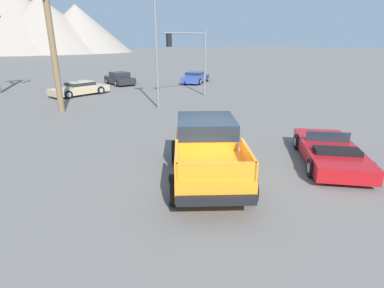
# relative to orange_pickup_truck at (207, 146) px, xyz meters

# --- Properties ---
(ground_plane) EXTENTS (320.00, 320.00, 0.00)m
(ground_plane) POSITION_rel_orange_pickup_truck_xyz_m (-0.09, -0.24, -1.05)
(ground_plane) COLOR slate
(orange_pickup_truck) EXTENTS (4.06, 5.26, 1.82)m
(orange_pickup_truck) POSITION_rel_orange_pickup_truck_xyz_m (0.00, 0.00, 0.00)
(orange_pickup_truck) COLOR orange
(orange_pickup_truck) RESTS_ON ground_plane
(red_convertible_car) EXTENTS (4.21, 4.56, 1.04)m
(red_convertible_car) POSITION_rel_orange_pickup_truck_xyz_m (4.45, -1.37, -0.63)
(red_convertible_car) COLOR #B21419
(red_convertible_car) RESTS_ON ground_plane
(parked_car_blue) EXTENTS (4.53, 4.28, 1.17)m
(parked_car_blue) POSITION_rel_orange_pickup_truck_xyz_m (11.45, 19.82, -0.45)
(parked_car_blue) COLOR #334C9E
(parked_car_blue) RESTS_ON ground_plane
(parked_car_tan) EXTENTS (4.91, 3.13, 1.09)m
(parked_car_tan) POSITION_rel_orange_pickup_truck_xyz_m (-0.57, 18.18, -0.48)
(parked_car_tan) COLOR tan
(parked_car_tan) RESTS_ON ground_plane
(parked_car_dark) EXTENTS (2.20, 4.17, 1.25)m
(parked_car_dark) POSITION_rel_orange_pickup_truck_xyz_m (4.16, 22.63, -0.42)
(parked_car_dark) COLOR #232328
(parked_car_dark) RESTS_ON ground_plane
(traffic_light_main) EXTENTS (3.63, 0.38, 5.02)m
(traffic_light_main) POSITION_rel_orange_pickup_truck_xyz_m (6.79, 13.05, 2.48)
(traffic_light_main) COLOR slate
(traffic_light_main) RESTS_ON ground_plane
(street_lamp_post) EXTENTS (0.90, 0.24, 7.33)m
(street_lamp_post) POSITION_rel_orange_pickup_truck_xyz_m (2.94, 10.44, 3.38)
(street_lamp_post) COLOR slate
(street_lamp_post) RESTS_ON ground_plane
(palm_tree_short) EXTENTS (2.96, 2.75, 7.98)m
(palm_tree_short) POSITION_rel_orange_pickup_truck_xyz_m (-2.81, 12.47, 4.96)
(palm_tree_short) COLOR brown
(palm_tree_short) RESTS_ON ground_plane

